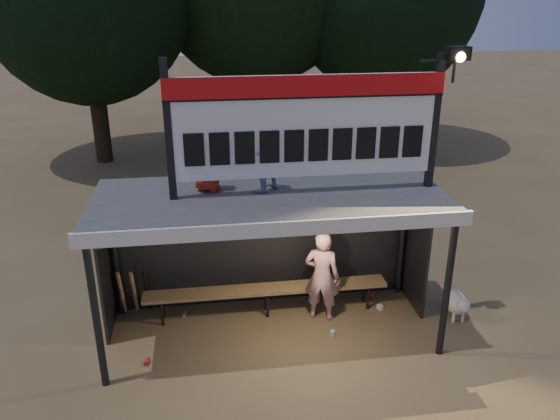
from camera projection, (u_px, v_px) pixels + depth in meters
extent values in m
plane|color=brown|center=(271.00, 331.00, 8.61)|extent=(80.00, 80.00, 0.00)
imported|color=silver|center=(322.00, 276.00, 8.69)|extent=(0.66, 0.55, 1.54)
imported|color=gray|center=(261.00, 154.00, 7.65)|extent=(0.68, 0.66, 1.10)
imported|color=#A02118|center=(207.00, 157.00, 7.68)|extent=(0.58, 0.52, 1.00)
cube|color=#424245|center=(270.00, 198.00, 7.77)|extent=(5.00, 2.00, 0.12)
cube|color=silver|center=(280.00, 229.00, 6.84)|extent=(5.10, 0.06, 0.20)
cylinder|color=black|center=(96.00, 315.00, 7.05)|extent=(0.10, 0.10, 2.20)
cylinder|color=black|center=(447.00, 288.00, 7.69)|extent=(0.10, 0.10, 2.20)
cylinder|color=black|center=(115.00, 254.00, 8.71)|extent=(0.10, 0.10, 2.20)
cylinder|color=black|center=(403.00, 236.00, 9.34)|extent=(0.10, 0.10, 2.20)
cube|color=black|center=(263.00, 242.00, 9.12)|extent=(5.00, 0.04, 2.20)
cube|color=black|center=(104.00, 266.00, 8.33)|extent=(0.04, 1.00, 2.20)
cube|color=black|center=(417.00, 245.00, 8.99)|extent=(0.04, 1.00, 2.20)
cylinder|color=black|center=(262.00, 182.00, 8.72)|extent=(5.00, 0.06, 0.06)
cube|color=black|center=(168.00, 131.00, 7.21)|extent=(0.10, 0.10, 1.90)
cube|color=black|center=(434.00, 122.00, 7.70)|extent=(0.10, 0.10, 1.90)
cube|color=silver|center=(306.00, 127.00, 7.46)|extent=(3.80, 0.08, 1.40)
cube|color=#B60D0F|center=(307.00, 86.00, 7.20)|extent=(3.80, 0.04, 0.28)
cube|color=black|center=(307.00, 97.00, 7.25)|extent=(3.80, 0.02, 0.03)
cube|color=black|center=(194.00, 150.00, 7.30)|extent=(0.27, 0.03, 0.45)
cube|color=black|center=(219.00, 149.00, 7.34)|extent=(0.27, 0.03, 0.45)
cube|color=black|center=(245.00, 148.00, 7.39)|extent=(0.27, 0.03, 0.45)
cube|color=black|center=(270.00, 147.00, 7.43)|extent=(0.27, 0.03, 0.45)
cube|color=black|center=(294.00, 146.00, 7.48)|extent=(0.27, 0.03, 0.45)
cube|color=black|center=(318.00, 145.00, 7.53)|extent=(0.27, 0.03, 0.45)
cube|color=black|center=(342.00, 144.00, 7.57)|extent=(0.27, 0.03, 0.45)
cube|color=black|center=(366.00, 143.00, 7.62)|extent=(0.27, 0.03, 0.45)
cube|color=black|center=(389.00, 142.00, 7.66)|extent=(0.27, 0.03, 0.45)
cube|color=black|center=(413.00, 141.00, 7.71)|extent=(0.27, 0.03, 0.45)
cylinder|color=black|center=(438.00, 61.00, 7.38)|extent=(0.50, 0.04, 0.04)
cylinder|color=black|center=(454.00, 72.00, 7.47)|extent=(0.04, 0.04, 0.30)
cube|color=black|center=(458.00, 53.00, 7.33)|extent=(0.30, 0.22, 0.18)
sphere|color=#FFD88C|center=(460.00, 57.00, 7.26)|extent=(0.14, 0.14, 0.14)
cube|color=olive|center=(267.00, 289.00, 8.95)|extent=(4.00, 0.35, 0.06)
cylinder|color=black|center=(162.00, 313.00, 8.69)|extent=(0.05, 0.05, 0.45)
cylinder|color=black|center=(163.00, 305.00, 8.91)|extent=(0.05, 0.05, 0.45)
cylinder|color=black|center=(268.00, 305.00, 8.92)|extent=(0.05, 0.05, 0.45)
cylinder|color=black|center=(266.00, 297.00, 9.14)|extent=(0.05, 0.05, 0.45)
cylinder|color=black|center=(368.00, 297.00, 9.15)|extent=(0.05, 0.05, 0.45)
cylinder|color=black|center=(364.00, 290.00, 9.37)|extent=(0.05, 0.05, 0.45)
cylinder|color=black|center=(98.00, 102.00, 16.56)|extent=(0.50, 0.50, 3.74)
cylinder|color=black|center=(256.00, 83.00, 18.52)|extent=(0.50, 0.50, 4.18)
cylinder|color=black|center=(378.00, 95.00, 18.26)|extent=(0.50, 0.50, 3.52)
ellipsoid|color=beige|center=(455.00, 302.00, 8.93)|extent=(0.36, 0.58, 0.36)
sphere|color=beige|center=(463.00, 306.00, 8.64)|extent=(0.22, 0.22, 0.22)
cone|color=beige|center=(466.00, 310.00, 8.55)|extent=(0.10, 0.10, 0.10)
cone|color=beige|center=(461.00, 301.00, 8.58)|extent=(0.06, 0.06, 0.07)
cone|color=beige|center=(467.00, 301.00, 8.59)|extent=(0.06, 0.06, 0.07)
cylinder|color=silver|center=(453.00, 317.00, 8.82)|extent=(0.05, 0.05, 0.18)
cylinder|color=beige|center=(463.00, 317.00, 8.84)|extent=(0.05, 0.05, 0.18)
cylinder|color=beige|center=(444.00, 306.00, 9.15)|extent=(0.05, 0.05, 0.18)
cylinder|color=beige|center=(453.00, 305.00, 9.17)|extent=(0.05, 0.05, 0.18)
cylinder|color=beige|center=(447.00, 289.00, 9.18)|extent=(0.04, 0.16, 0.14)
cylinder|color=#A0744A|center=(122.00, 292.00, 8.89)|extent=(0.09, 0.27, 0.84)
cylinder|color=#9A7047|center=(134.00, 291.00, 8.92)|extent=(0.08, 0.30, 0.83)
cylinder|color=black|center=(147.00, 291.00, 8.94)|extent=(0.08, 0.33, 0.83)
cube|color=#AA271D|center=(372.00, 294.00, 9.60)|extent=(0.12, 0.12, 0.08)
cylinder|color=#B3B3B8|center=(185.00, 314.00, 9.02)|extent=(0.09, 0.13, 0.07)
cube|color=silver|center=(380.00, 307.00, 9.20)|extent=(0.10, 0.12, 0.08)
cylinder|color=#AA1D20|center=(147.00, 362.00, 7.85)|extent=(0.09, 0.13, 0.07)
cube|color=#A7A6AB|center=(332.00, 333.00, 8.50)|extent=(0.10, 0.12, 0.08)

